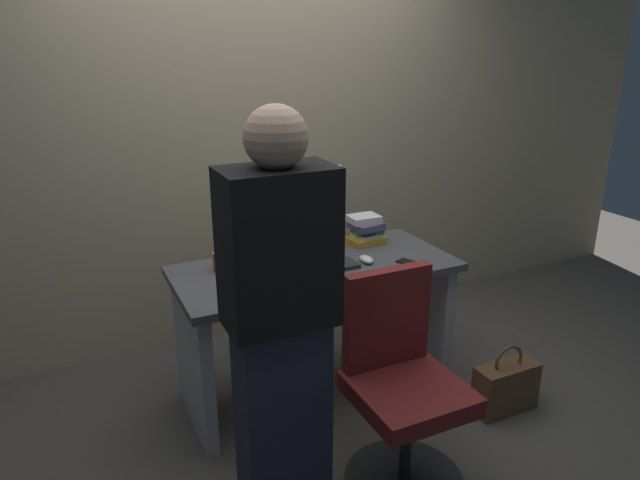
{
  "coord_description": "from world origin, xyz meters",
  "views": [
    {
      "loc": [
        -1.15,
        -2.46,
        1.83
      ],
      "look_at": [
        0.0,
        -0.05,
        0.9
      ],
      "focal_mm": 32.15,
      "sensor_mm": 36.0,
      "label": 1
    }
  ],
  "objects_px": {
    "cup_by_monitor": "(220,262)",
    "book_stack": "(366,230)",
    "monitor": "(295,207)",
    "handbag": "(505,387)",
    "person_at_desk": "(281,325)",
    "cell_phone": "(411,263)",
    "office_chair": "(401,393)",
    "keyboard": "(317,269)",
    "desk": "(316,306)",
    "cup_near_keyboard": "(252,280)",
    "mouse": "(366,259)"
  },
  "relations": [
    {
      "from": "book_stack",
      "to": "monitor",
      "type": "bearing_deg",
      "value": 177.26
    },
    {
      "from": "office_chair",
      "to": "cup_by_monitor",
      "type": "bearing_deg",
      "value": 120.0
    },
    {
      "from": "person_at_desk",
      "to": "cell_phone",
      "type": "xyz_separation_m",
      "value": [
        0.91,
        0.49,
        -0.08
      ]
    },
    {
      "from": "desk",
      "to": "person_at_desk",
      "type": "bearing_deg",
      "value": -124.09
    },
    {
      "from": "keyboard",
      "to": "monitor",
      "type": "bearing_deg",
      "value": 88.01
    },
    {
      "from": "office_chair",
      "to": "book_stack",
      "type": "relative_size",
      "value": 4.37
    },
    {
      "from": "keyboard",
      "to": "office_chair",
      "type": "bearing_deg",
      "value": -84.2
    },
    {
      "from": "cup_by_monitor",
      "to": "book_stack",
      "type": "relative_size",
      "value": 0.44
    },
    {
      "from": "office_chair",
      "to": "keyboard",
      "type": "bearing_deg",
      "value": 96.74
    },
    {
      "from": "monitor",
      "to": "keyboard",
      "type": "bearing_deg",
      "value": -91.05
    },
    {
      "from": "handbag",
      "to": "office_chair",
      "type": "bearing_deg",
      "value": -167.39
    },
    {
      "from": "office_chair",
      "to": "cup_by_monitor",
      "type": "distance_m",
      "value": 1.08
    },
    {
      "from": "office_chair",
      "to": "monitor",
      "type": "bearing_deg",
      "value": 94.4
    },
    {
      "from": "desk",
      "to": "cell_phone",
      "type": "distance_m",
      "value": 0.54
    },
    {
      "from": "cell_phone",
      "to": "book_stack",
      "type": "bearing_deg",
      "value": 74.89
    },
    {
      "from": "handbag",
      "to": "desk",
      "type": "bearing_deg",
      "value": 145.24
    },
    {
      "from": "cup_by_monitor",
      "to": "cell_phone",
      "type": "height_order",
      "value": "cup_by_monitor"
    },
    {
      "from": "monitor",
      "to": "cell_phone",
      "type": "relative_size",
      "value": 3.75
    },
    {
      "from": "desk",
      "to": "handbag",
      "type": "xyz_separation_m",
      "value": [
        0.82,
        -0.57,
        -0.38
      ]
    },
    {
      "from": "cup_near_keyboard",
      "to": "desk",
      "type": "bearing_deg",
      "value": 20.64
    },
    {
      "from": "cup_by_monitor",
      "to": "handbag",
      "type": "bearing_deg",
      "value": -28.87
    },
    {
      "from": "cell_phone",
      "to": "handbag",
      "type": "distance_m",
      "value": 0.81
    },
    {
      "from": "keyboard",
      "to": "handbag",
      "type": "distance_m",
      "value": 1.16
    },
    {
      "from": "monitor",
      "to": "cup_by_monitor",
      "type": "height_order",
      "value": "monitor"
    },
    {
      "from": "person_at_desk",
      "to": "cell_phone",
      "type": "relative_size",
      "value": 11.38
    },
    {
      "from": "keyboard",
      "to": "cup_near_keyboard",
      "type": "xyz_separation_m",
      "value": [
        -0.36,
        -0.07,
        0.04
      ]
    },
    {
      "from": "cup_near_keyboard",
      "to": "cup_by_monitor",
      "type": "bearing_deg",
      "value": 102.91
    },
    {
      "from": "office_chair",
      "to": "handbag",
      "type": "bearing_deg",
      "value": 12.61
    },
    {
      "from": "office_chair",
      "to": "cell_phone",
      "type": "xyz_separation_m",
      "value": [
        0.4,
        0.54,
        0.33
      ]
    },
    {
      "from": "monitor",
      "to": "cell_phone",
      "type": "distance_m",
      "value": 0.67
    },
    {
      "from": "cup_near_keyboard",
      "to": "cup_by_monitor",
      "type": "distance_m",
      "value": 0.29
    },
    {
      "from": "mouse",
      "to": "cup_by_monitor",
      "type": "xyz_separation_m",
      "value": [
        -0.71,
        0.22,
        0.03
      ]
    },
    {
      "from": "book_stack",
      "to": "person_at_desk",
      "type": "bearing_deg",
      "value": -134.64
    },
    {
      "from": "cup_by_monitor",
      "to": "keyboard",
      "type": "bearing_deg",
      "value": -26.58
    },
    {
      "from": "desk",
      "to": "person_at_desk",
      "type": "xyz_separation_m",
      "value": [
        -0.47,
        -0.69,
        0.32
      ]
    },
    {
      "from": "desk",
      "to": "monitor",
      "type": "xyz_separation_m",
      "value": [
        -0.02,
        0.21,
        0.49
      ]
    },
    {
      "from": "cup_by_monitor",
      "to": "book_stack",
      "type": "height_order",
      "value": "book_stack"
    },
    {
      "from": "monitor",
      "to": "mouse",
      "type": "bearing_deg",
      "value": -46.52
    },
    {
      "from": "mouse",
      "to": "cup_by_monitor",
      "type": "relative_size",
      "value": 1.06
    },
    {
      "from": "cup_near_keyboard",
      "to": "cup_by_monitor",
      "type": "relative_size",
      "value": 0.97
    },
    {
      "from": "cup_by_monitor",
      "to": "handbag",
      "type": "relative_size",
      "value": 0.25
    },
    {
      "from": "cup_by_monitor",
      "to": "handbag",
      "type": "height_order",
      "value": "cup_by_monitor"
    },
    {
      "from": "cup_by_monitor",
      "to": "office_chair",
      "type": "bearing_deg",
      "value": -60.0
    },
    {
      "from": "office_chair",
      "to": "cup_near_keyboard",
      "type": "height_order",
      "value": "office_chair"
    },
    {
      "from": "desk",
      "to": "handbag",
      "type": "distance_m",
      "value": 1.07
    },
    {
      "from": "office_chair",
      "to": "handbag",
      "type": "distance_m",
      "value": 0.84
    },
    {
      "from": "office_chair",
      "to": "cup_near_keyboard",
      "type": "relative_size",
      "value": 10.18
    },
    {
      "from": "keyboard",
      "to": "handbag",
      "type": "relative_size",
      "value": 1.14
    },
    {
      "from": "office_chair",
      "to": "book_stack",
      "type": "bearing_deg",
      "value": 69.28
    },
    {
      "from": "person_at_desk",
      "to": "monitor",
      "type": "relative_size",
      "value": 3.03
    }
  ]
}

